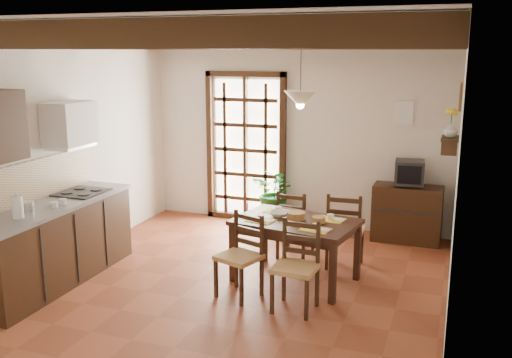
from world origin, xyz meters
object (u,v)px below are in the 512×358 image
at_px(kitchen_counter, 54,243).
at_px(dining_table, 296,228).
at_px(crt_tv, 409,172).
at_px(pendant_lamp, 300,98).
at_px(chair_near_left, 240,271).
at_px(chair_far_left, 295,236).
at_px(potted_plant, 276,190).
at_px(chair_near_right, 295,283).
at_px(sideboard, 407,214).
at_px(chair_far_right, 345,244).

height_order(kitchen_counter, dining_table, kitchen_counter).
relative_size(dining_table, crt_tv, 3.56).
xyz_separation_m(dining_table, pendant_lamp, (-0.00, 0.10, 1.45)).
distance_m(chair_near_left, chair_far_left, 1.36).
distance_m(potted_plant, pendant_lamp, 2.44).
distance_m(chair_near_left, potted_plant, 2.48).
height_order(chair_near_right, chair_far_left, chair_near_right).
relative_size(chair_far_left, sideboard, 0.96).
xyz_separation_m(kitchen_counter, chair_near_right, (2.75, 0.25, -0.19)).
xyz_separation_m(chair_near_right, potted_plant, (-1.03, 2.55, 0.28)).
height_order(kitchen_counter, potted_plant, potted_plant).
relative_size(sideboard, crt_tv, 2.25).
relative_size(kitchen_counter, chair_far_right, 2.40).
relative_size(chair_near_left, chair_far_right, 0.96).
relative_size(chair_near_left, crt_tv, 2.20).
bearing_deg(pendant_lamp, crt_tv, 58.79).
xyz_separation_m(kitchen_counter, chair_far_right, (2.99, 1.58, -0.18)).
xyz_separation_m(chair_near_right, chair_far_left, (-0.42, 1.45, -0.01)).
bearing_deg(pendant_lamp, chair_near_left, -121.85).
bearing_deg(chair_far_right, crt_tv, -119.04).
bearing_deg(crt_tv, chair_near_right, -113.00).
height_order(chair_far_right, potted_plant, potted_plant).
bearing_deg(kitchen_counter, chair_far_right, 27.86).
bearing_deg(chair_far_left, chair_near_left, 86.87).
distance_m(chair_far_left, pendant_lamp, 1.92).
height_order(chair_near_left, crt_tv, crt_tv).
distance_m(chair_near_right, chair_far_left, 1.51).
height_order(potted_plant, pendant_lamp, pendant_lamp).
relative_size(chair_near_right, crt_tv, 2.24).
xyz_separation_m(chair_near_left, sideboard, (1.50, 2.47, 0.11)).
height_order(chair_near_left, chair_far_left, chair_near_left).
relative_size(kitchen_counter, chair_near_left, 2.51).
height_order(kitchen_counter, crt_tv, kitchen_counter).
distance_m(chair_near_right, crt_tv, 2.80).
height_order(dining_table, chair_near_right, chair_near_right).
distance_m(kitchen_counter, chair_near_left, 2.14).
bearing_deg(potted_plant, sideboard, 0.87).
relative_size(kitchen_counter, potted_plant, 1.19).
relative_size(potted_plant, pendant_lamp, 2.24).
distance_m(chair_near_right, chair_far_right, 1.36).
bearing_deg(dining_table, sideboard, 70.20).
distance_m(kitchen_counter, potted_plant, 3.28).
xyz_separation_m(chair_near_left, pendant_lamp, (0.44, 0.71, 1.80)).
bearing_deg(potted_plant, crt_tv, 0.69).
relative_size(dining_table, pendant_lamp, 1.72).
bearing_deg(sideboard, chair_far_left, -137.60).
relative_size(dining_table, chair_near_left, 1.62).
xyz_separation_m(kitchen_counter, chair_near_left, (2.10, 0.36, -0.19)).
distance_m(dining_table, chair_near_right, 0.83).
xyz_separation_m(chair_far_left, potted_plant, (-0.62, 1.10, 0.29)).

